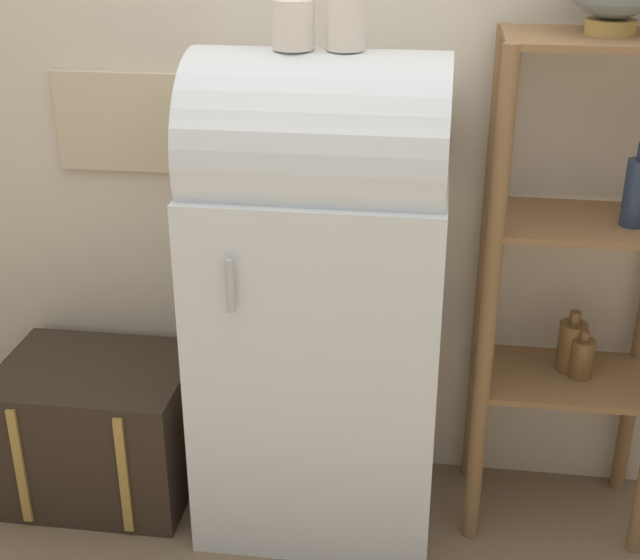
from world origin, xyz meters
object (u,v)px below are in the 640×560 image
Objects in this scene: refrigerator at (320,296)px; suitcase_trunk at (100,428)px; vase_left at (293,14)px; vase_center at (346,1)px.

refrigerator reaches higher than suitcase_trunk.
vase_left reaches higher than refrigerator.
vase_center reaches higher than suitcase_trunk.
suitcase_trunk is at bearing 178.77° from vase_left.
vase_left is 0.73× the size of vase_center.
vase_left is (0.70, -0.02, 1.40)m from suitcase_trunk.
suitcase_trunk is at bearing 179.63° from vase_center.
suitcase_trunk is 1.56m from vase_left.
vase_center is (0.07, -0.00, 0.88)m from refrigerator.
suitcase_trunk is (-0.77, 0.00, -0.55)m from refrigerator.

